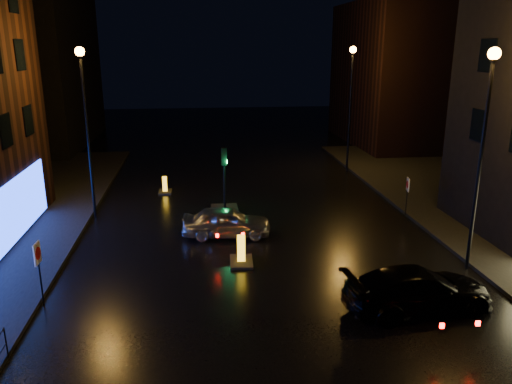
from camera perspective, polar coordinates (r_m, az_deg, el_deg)
ground at (r=13.94m, az=5.53°, el=-20.84°), size 120.00×120.00×0.00m
building_far_left at (r=47.75m, az=-23.95°, el=13.35°), size 8.00×16.00×14.00m
building_far_right at (r=46.34m, az=15.77°, el=12.82°), size 8.00×14.00×12.00m
street_lamp_lfar at (r=25.51m, az=-18.95°, el=9.10°), size 0.44×0.44×8.37m
street_lamp_rnear at (r=19.96m, az=24.67°, el=6.69°), size 0.44×0.44×8.37m
street_lamp_rfar at (r=34.52m, az=10.80°, el=11.38°), size 0.44×0.44×8.37m
traffic_signal at (r=26.07m, az=-3.58°, el=-1.30°), size 1.40×2.40×3.45m
silver_hatchback at (r=22.84m, az=-3.40°, el=-3.42°), size 4.12×1.91×1.37m
dark_sedan at (r=17.49m, az=18.02°, el=-10.58°), size 5.12×2.46×1.44m
bollard_near at (r=20.18m, az=-1.70°, el=-7.45°), size 0.98×1.41×1.19m
bollard_far at (r=30.13m, az=-10.35°, el=0.33°), size 0.76×1.13×0.98m
road_sign_left at (r=18.08m, az=-23.65°, el=-7.00°), size 0.09×0.54×2.22m
road_sign_right at (r=26.17m, az=16.93°, el=0.45°), size 0.14×0.50×2.06m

